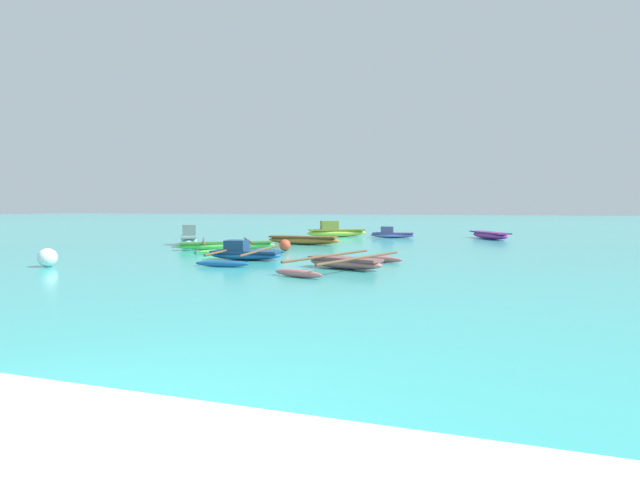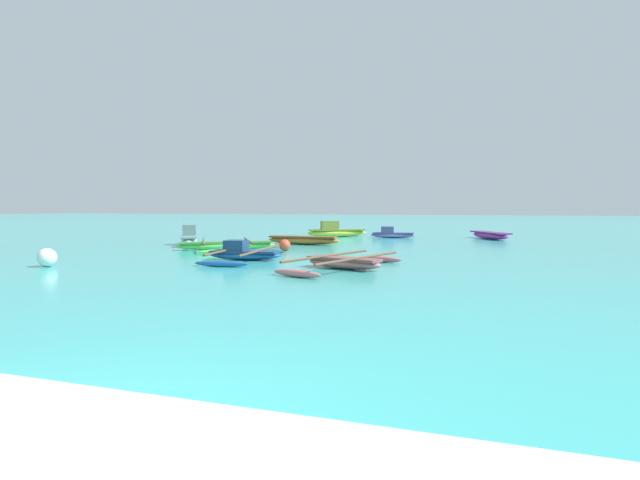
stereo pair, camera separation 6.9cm
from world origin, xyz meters
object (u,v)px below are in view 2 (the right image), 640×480
at_px(moored_boat_0, 336,231).
at_px(moored_boat_1, 244,253).
at_px(moored_boat_7, 490,235).
at_px(mooring_buoy_0, 47,257).
at_px(moored_boat_3, 344,262).
at_px(moored_boat_6, 392,234).
at_px(moored_boat_4, 303,240).
at_px(mooring_buoy_1, 285,245).
at_px(moored_boat_2, 226,245).
at_px(moored_boat_5, 189,238).

height_order(moored_boat_0, moored_boat_1, moored_boat_0).
height_order(moored_boat_0, moored_boat_7, moored_boat_0).
height_order(moored_boat_1, mooring_buoy_0, moored_boat_1).
relative_size(moored_boat_0, moored_boat_7, 1.00).
height_order(moored_boat_3, moored_boat_6, moored_boat_6).
bearing_deg(moored_boat_6, moored_boat_4, -123.71).
relative_size(moored_boat_0, mooring_buoy_1, 7.53).
relative_size(moored_boat_2, moored_boat_6, 1.79).
bearing_deg(moored_boat_7, moored_boat_0, -113.73).
bearing_deg(moored_boat_6, mooring_buoy_1, -112.95).
bearing_deg(moored_boat_1, moored_boat_7, 53.51).
bearing_deg(moored_boat_7, mooring_buoy_0, -63.82).
height_order(moored_boat_5, moored_boat_6, moored_boat_5).
bearing_deg(moored_boat_0, moored_boat_5, -147.61).
distance_m(moored_boat_2, mooring_buoy_0, 7.30).
relative_size(moored_boat_0, moored_boat_5, 1.14).
bearing_deg(mooring_buoy_1, moored_boat_3, -52.13).
distance_m(moored_boat_0, mooring_buoy_0, 17.66).
bearing_deg(moored_boat_2, moored_boat_5, 118.36).
relative_size(moored_boat_0, moored_boat_4, 0.99).
distance_m(moored_boat_7, mooring_buoy_1, 13.40).
bearing_deg(mooring_buoy_0, moored_boat_1, 37.93).
bearing_deg(moored_boat_5, moored_boat_4, 82.34).
bearing_deg(moored_boat_6, moored_boat_3, -93.65).
xyz_separation_m(moored_boat_3, moored_boat_6, (-1.28, 15.05, 0.05)).
xyz_separation_m(moored_boat_6, moored_boat_7, (5.41, 0.67, -0.01)).
distance_m(moored_boat_3, mooring_buoy_0, 8.82).
distance_m(moored_boat_0, moored_boat_1, 13.64).
bearing_deg(mooring_buoy_0, moored_boat_7, 54.90).
distance_m(moored_boat_4, moored_boat_7, 11.16).
relative_size(moored_boat_1, mooring_buoy_1, 9.70).
bearing_deg(moored_boat_1, moored_boat_3, -26.39).
relative_size(moored_boat_1, moored_boat_5, 1.47).
bearing_deg(moored_boat_4, mooring_buoy_0, -110.82).
height_order(moored_boat_7, mooring_buoy_1, mooring_buoy_1).
height_order(moored_boat_2, moored_boat_5, moored_boat_5).
bearing_deg(moored_boat_0, mooring_buoy_0, -132.24).
xyz_separation_m(moored_boat_0, moored_boat_6, (3.38, 0.10, -0.11)).
height_order(moored_boat_7, mooring_buoy_0, mooring_buoy_0).
relative_size(moored_boat_4, moored_boat_5, 1.16).
relative_size(moored_boat_1, moored_boat_3, 0.95).
bearing_deg(moored_boat_2, moored_boat_0, 48.95).
xyz_separation_m(moored_boat_3, moored_boat_4, (-4.37, 8.49, 0.05)).
bearing_deg(mooring_buoy_0, moored_boat_0, 77.38).
relative_size(moored_boat_6, mooring_buoy_1, 5.67).
relative_size(moored_boat_5, moored_boat_6, 1.16).
bearing_deg(moored_boat_5, mooring_buoy_1, 44.28).
bearing_deg(mooring_buoy_1, moored_boat_5, 165.68).
relative_size(moored_boat_1, moored_boat_2, 0.95).
relative_size(moored_boat_0, moored_boat_2, 0.74).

